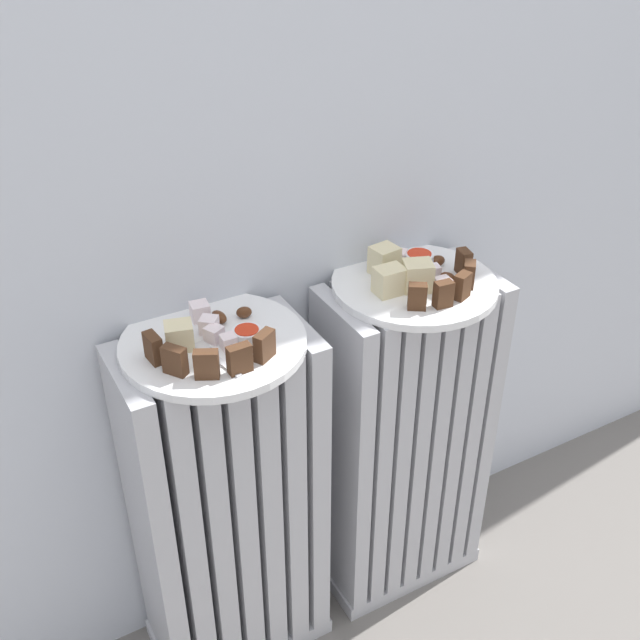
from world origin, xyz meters
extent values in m
cube|color=#B2B2B7|center=(-0.17, 0.28, 0.01)|extent=(0.29, 0.16, 0.03)
cube|color=#B2B2B7|center=(-0.29, 0.28, 0.33)|extent=(0.03, 0.16, 0.60)
cube|color=#B2B2B7|center=(-0.25, 0.28, 0.33)|extent=(0.03, 0.16, 0.60)
cube|color=#B2B2B7|center=(-0.21, 0.28, 0.33)|extent=(0.03, 0.16, 0.60)
cube|color=#B2B2B7|center=(-0.17, 0.28, 0.33)|extent=(0.03, 0.16, 0.60)
cube|color=#B2B2B7|center=(-0.13, 0.28, 0.33)|extent=(0.03, 0.16, 0.60)
cube|color=#B2B2B7|center=(-0.08, 0.28, 0.33)|extent=(0.03, 0.16, 0.60)
cube|color=#B2B2B7|center=(-0.04, 0.28, 0.33)|extent=(0.03, 0.16, 0.60)
cube|color=#B2B2B7|center=(0.17, 0.28, 0.01)|extent=(0.29, 0.16, 0.03)
cube|color=#B2B2B7|center=(0.04, 0.28, 0.33)|extent=(0.03, 0.16, 0.60)
cube|color=#B2B2B7|center=(0.08, 0.28, 0.33)|extent=(0.03, 0.16, 0.60)
cube|color=#B2B2B7|center=(0.11, 0.28, 0.33)|extent=(0.03, 0.16, 0.60)
cube|color=#B2B2B7|center=(0.15, 0.28, 0.33)|extent=(0.03, 0.16, 0.60)
cube|color=#B2B2B7|center=(0.19, 0.28, 0.33)|extent=(0.03, 0.16, 0.60)
cube|color=#B2B2B7|center=(0.22, 0.28, 0.33)|extent=(0.03, 0.16, 0.60)
cube|color=#B2B2B7|center=(0.26, 0.28, 0.33)|extent=(0.03, 0.16, 0.60)
cube|color=#B2B2B7|center=(0.30, 0.28, 0.33)|extent=(0.03, 0.16, 0.60)
cylinder|color=white|center=(-0.17, 0.28, 0.63)|extent=(0.26, 0.26, 0.01)
cylinder|color=white|center=(0.17, 0.28, 0.63)|extent=(0.26, 0.26, 0.01)
cube|color=#472B19|center=(-0.25, 0.27, 0.66)|extent=(0.02, 0.03, 0.04)
cube|color=#472B19|center=(-0.24, 0.23, 0.66)|extent=(0.03, 0.03, 0.04)
cube|color=#472B19|center=(-0.21, 0.20, 0.66)|extent=(0.03, 0.03, 0.04)
cube|color=#472B19|center=(-0.16, 0.19, 0.66)|extent=(0.03, 0.02, 0.04)
cube|color=#472B19|center=(-0.12, 0.21, 0.66)|extent=(0.03, 0.03, 0.04)
cube|color=beige|center=(-0.21, 0.28, 0.66)|extent=(0.04, 0.04, 0.04)
cube|color=white|center=(-0.17, 0.28, 0.65)|extent=(0.03, 0.03, 0.02)
cube|color=white|center=(-0.16, 0.34, 0.65)|extent=(0.03, 0.03, 0.03)
cube|color=white|center=(-0.16, 0.25, 0.65)|extent=(0.02, 0.02, 0.02)
cube|color=white|center=(-0.16, 0.30, 0.65)|extent=(0.03, 0.03, 0.02)
ellipsoid|color=#4C2814|center=(-0.14, 0.32, 0.65)|extent=(0.02, 0.03, 0.02)
ellipsoid|color=#4C2814|center=(-0.11, 0.31, 0.65)|extent=(0.03, 0.02, 0.02)
cylinder|color=white|center=(-0.13, 0.25, 0.65)|extent=(0.04, 0.04, 0.02)
cylinder|color=red|center=(-0.13, 0.25, 0.65)|extent=(0.03, 0.03, 0.01)
cube|color=#472B19|center=(0.12, 0.21, 0.66)|extent=(0.03, 0.03, 0.04)
cube|color=#472B19|center=(0.16, 0.20, 0.66)|extent=(0.03, 0.02, 0.04)
cube|color=#472B19|center=(0.20, 0.21, 0.66)|extent=(0.03, 0.03, 0.04)
cube|color=#472B19|center=(0.23, 0.23, 0.66)|extent=(0.03, 0.03, 0.04)
cube|color=#472B19|center=(0.25, 0.26, 0.66)|extent=(0.02, 0.03, 0.04)
cube|color=beige|center=(0.16, 0.26, 0.66)|extent=(0.05, 0.05, 0.04)
cube|color=beige|center=(0.11, 0.27, 0.66)|extent=(0.04, 0.04, 0.04)
cube|color=beige|center=(0.14, 0.32, 0.66)|extent=(0.04, 0.04, 0.05)
cube|color=white|center=(0.18, 0.23, 0.65)|extent=(0.03, 0.03, 0.02)
cube|color=white|center=(0.18, 0.28, 0.65)|extent=(0.03, 0.03, 0.02)
cube|color=white|center=(0.17, 0.34, 0.65)|extent=(0.04, 0.04, 0.03)
cube|color=white|center=(0.20, 0.28, 0.65)|extent=(0.02, 0.02, 0.02)
ellipsoid|color=#4C2814|center=(0.21, 0.26, 0.64)|extent=(0.02, 0.03, 0.01)
ellipsoid|color=#4C2814|center=(0.23, 0.30, 0.65)|extent=(0.03, 0.02, 0.02)
cylinder|color=white|center=(0.20, 0.32, 0.65)|extent=(0.05, 0.05, 0.02)
cylinder|color=red|center=(0.20, 0.32, 0.66)|extent=(0.04, 0.04, 0.01)
cube|color=silver|center=(-0.18, 0.22, 0.64)|extent=(0.02, 0.07, 0.00)
cube|color=silver|center=(-0.19, 0.27, 0.64)|extent=(0.02, 0.03, 0.00)
camera|label=1|loc=(-0.46, -0.55, 1.22)|focal=42.94mm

